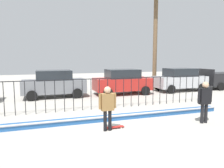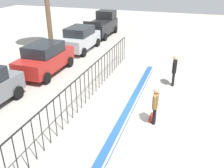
{
  "view_description": "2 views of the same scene",
  "coord_description": "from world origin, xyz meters",
  "px_view_note": "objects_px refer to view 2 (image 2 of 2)",
  "views": [
    {
      "loc": [
        -3.03,
        -8.2,
        2.75
      ],
      "look_at": [
        0.37,
        1.85,
        1.46
      ],
      "focal_mm": 34.48,
      "sensor_mm": 36.0,
      "label": 1
    },
    {
      "loc": [
        -9.79,
        -1.76,
        6.06
      ],
      "look_at": [
        -0.11,
        1.44,
        1.31
      ],
      "focal_mm": 39.73,
      "sensor_mm": 36.0,
      "label": 2
    }
  ],
  "objects_px": {
    "camera_operator": "(175,68)",
    "skateboarder": "(155,102)",
    "parked_car_red": "(45,58)",
    "parked_car_silver": "(80,38)",
    "skateboard": "(152,117)",
    "pickup_truck": "(102,25)"
  },
  "relations": [
    {
      "from": "camera_operator",
      "to": "parked_car_silver",
      "type": "relative_size",
      "value": 0.41
    },
    {
      "from": "camera_operator",
      "to": "parked_car_red",
      "type": "distance_m",
      "value": 7.94
    },
    {
      "from": "skateboarder",
      "to": "parked_car_silver",
      "type": "bearing_deg",
      "value": 63.08
    },
    {
      "from": "skateboard",
      "to": "pickup_truck",
      "type": "distance_m",
      "value": 15.6
    },
    {
      "from": "camera_operator",
      "to": "pickup_truck",
      "type": "distance_m",
      "value": 12.64
    },
    {
      "from": "parked_car_red",
      "to": "parked_car_silver",
      "type": "distance_m",
      "value": 5.15
    },
    {
      "from": "pickup_truck",
      "to": "camera_operator",
      "type": "bearing_deg",
      "value": -140.62
    },
    {
      "from": "skateboarder",
      "to": "parked_car_silver",
      "type": "distance_m",
      "value": 11.52
    },
    {
      "from": "pickup_truck",
      "to": "skateboard",
      "type": "bearing_deg",
      "value": -151.13
    },
    {
      "from": "parked_car_red",
      "to": "pickup_truck",
      "type": "height_order",
      "value": "pickup_truck"
    },
    {
      "from": "skateboarder",
      "to": "skateboard",
      "type": "bearing_deg",
      "value": 47.66
    },
    {
      "from": "camera_operator",
      "to": "skateboarder",
      "type": "bearing_deg",
      "value": -7.05
    },
    {
      "from": "parked_car_silver",
      "to": "pickup_truck",
      "type": "bearing_deg",
      "value": 4.71
    },
    {
      "from": "skateboarder",
      "to": "skateboard",
      "type": "height_order",
      "value": "skateboarder"
    },
    {
      "from": "skateboard",
      "to": "parked_car_red",
      "type": "relative_size",
      "value": 0.19
    },
    {
      "from": "parked_car_silver",
      "to": "parked_car_red",
      "type": "bearing_deg",
      "value": -175.75
    },
    {
      "from": "skateboard",
      "to": "parked_car_silver",
      "type": "height_order",
      "value": "parked_car_silver"
    },
    {
      "from": "camera_operator",
      "to": "parked_car_silver",
      "type": "distance_m",
      "value": 9.12
    },
    {
      "from": "camera_operator",
      "to": "parked_car_red",
      "type": "xyz_separation_m",
      "value": [
        -0.61,
        7.92,
        -0.09
      ]
    },
    {
      "from": "parked_car_silver",
      "to": "skateboard",
      "type": "bearing_deg",
      "value": -134.35
    },
    {
      "from": "skateboard",
      "to": "pickup_truck",
      "type": "height_order",
      "value": "pickup_truck"
    },
    {
      "from": "skateboarder",
      "to": "camera_operator",
      "type": "distance_m",
      "value": 4.19
    }
  ]
}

